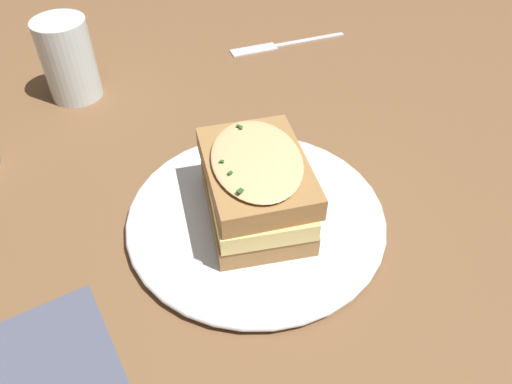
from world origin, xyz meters
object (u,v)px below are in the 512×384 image
Objects in this scene: fork at (275,45)px; napkin at (53,360)px; sandwich at (256,187)px; water_glass at (68,60)px; dinner_plate at (256,217)px.

fork is 0.55m from napkin.
sandwich is at bearing 92.85° from napkin.
napkin is at bearing -28.56° from water_glass.
dinner_plate is 0.37m from fork.
sandwich is 1.39× the size of napkin.
napkin is at bearing 139.60° from fork.
dinner_plate is 0.04m from sandwich.
fork is at bearing 119.52° from napkin.
dinner_plate reaches higher than fork.
water_glass reaches higher than dinner_plate.
water_glass is at bearing -174.06° from dinner_plate.
napkin is (0.34, -0.19, -0.05)m from water_glass.
water_glass reaches higher than sandwich.
sandwich is 0.33m from water_glass.
sandwich reaches higher than dinner_plate.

